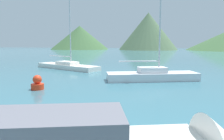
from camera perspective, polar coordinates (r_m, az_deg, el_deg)
The scene contains 5 objects.
sailboat_inner at distance 17.37m, azimuth 10.46°, elevation -1.31°, with size 7.29×4.16×7.18m.
sailboat_middle at distance 25.07m, azimuth -11.61°, elevation 1.16°, with size 8.54×5.30×9.77m.
buoy_marker at distance 14.51m, azimuth -18.91°, elevation -3.36°, with size 0.80×0.80×0.92m.
hill_west at distance 100.44m, azimuth -8.42°, elevation 8.39°, with size 25.88×25.88×10.46m.
hill_central at distance 93.45m, azimuth 9.42°, elevation 9.96°, with size 24.30×24.30×15.31m.
Camera 1 is at (3.78, 0.63, 2.93)m, focal length 35.00 mm.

